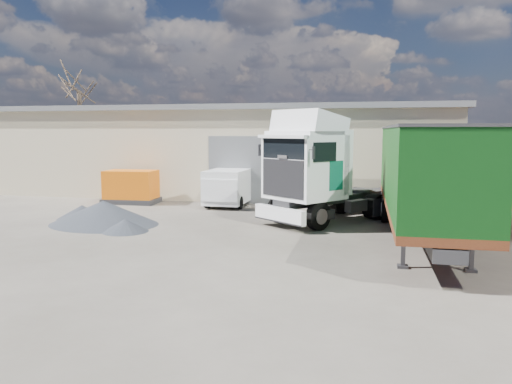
% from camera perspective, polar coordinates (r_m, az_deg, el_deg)
% --- Properties ---
extents(ground, '(120.00, 120.00, 0.00)m').
position_cam_1_polar(ground, '(16.83, -3.10, -6.34)').
color(ground, '#27251F').
rests_on(ground, ground).
extents(warehouse, '(30.60, 12.60, 5.42)m').
position_cam_1_polar(warehouse, '(33.46, -5.41, 4.90)').
color(warehouse, '#BEAD92').
rests_on(warehouse, ground).
extents(bare_tree, '(4.00, 4.00, 9.60)m').
position_cam_1_polar(bare_tree, '(42.45, -19.62, 12.09)').
color(bare_tree, '#382B21').
rests_on(bare_tree, ground).
extents(tractor_unit, '(6.33, 7.11, 4.74)m').
position_cam_1_polar(tractor_unit, '(21.22, 7.32, 1.84)').
color(tractor_unit, black).
rests_on(tractor_unit, ground).
extents(box_trailer, '(2.73, 12.24, 4.06)m').
position_cam_1_polar(box_trailer, '(18.56, 18.64, 2.29)').
color(box_trailer, '#2D2D30').
rests_on(box_trailer, ground).
extents(panel_van, '(1.92, 4.63, 1.89)m').
position_cam_1_polar(panel_van, '(26.29, -2.88, 0.66)').
color(panel_van, black).
rests_on(panel_van, ground).
extents(orange_skip, '(2.92, 1.92, 1.76)m').
position_cam_1_polar(orange_skip, '(27.68, -14.08, 0.35)').
color(orange_skip, '#2D2D30').
rests_on(orange_skip, ground).
extents(gravel_heap, '(5.59, 5.39, 0.99)m').
position_cam_1_polar(gravel_heap, '(21.84, -17.16, -2.31)').
color(gravel_heap, black).
rests_on(gravel_heap, ground).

